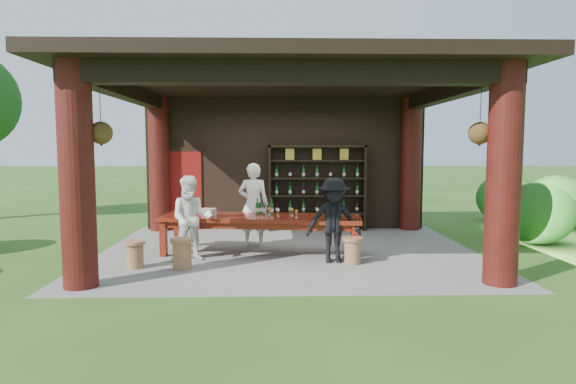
{
  "coord_description": "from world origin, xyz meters",
  "views": [
    {
      "loc": [
        -0.24,
        -9.47,
        2.06
      ],
      "look_at": [
        0.0,
        0.4,
        1.15
      ],
      "focal_mm": 30.0,
      "sensor_mm": 36.0,
      "label": 1
    }
  ],
  "objects_px": {
    "guest_man": "(334,220)",
    "napkin_basket": "(209,212)",
    "stool_near_left": "(182,253)",
    "stool_far_left": "(135,254)",
    "wine_shelf": "(317,188)",
    "host": "(253,205)",
    "tasting_table": "(261,222)",
    "stool_near_right": "(352,250)",
    "guest_woman": "(191,218)"
  },
  "relations": [
    {
      "from": "wine_shelf",
      "to": "guest_man",
      "type": "bearing_deg",
      "value": -89.75
    },
    {
      "from": "stool_near_left",
      "to": "napkin_basket",
      "type": "bearing_deg",
      "value": 75.7
    },
    {
      "from": "stool_near_left",
      "to": "guest_man",
      "type": "distance_m",
      "value": 2.72
    },
    {
      "from": "host",
      "to": "napkin_basket",
      "type": "bearing_deg",
      "value": 49.66
    },
    {
      "from": "stool_near_left",
      "to": "host",
      "type": "distance_m",
      "value": 2.32
    },
    {
      "from": "wine_shelf",
      "to": "napkin_basket",
      "type": "distance_m",
      "value": 3.54
    },
    {
      "from": "stool_near_left",
      "to": "host",
      "type": "height_order",
      "value": "host"
    },
    {
      "from": "guest_woman",
      "to": "stool_near_left",
      "type": "bearing_deg",
      "value": -103.87
    },
    {
      "from": "wine_shelf",
      "to": "tasting_table",
      "type": "relative_size",
      "value": 0.61
    },
    {
      "from": "wine_shelf",
      "to": "guest_man",
      "type": "xyz_separation_m",
      "value": [
        0.01,
        -3.4,
        -0.3
      ]
    },
    {
      "from": "guest_man",
      "to": "napkin_basket",
      "type": "distance_m",
      "value": 2.45
    },
    {
      "from": "stool_far_left",
      "to": "host",
      "type": "distance_m",
      "value": 2.76
    },
    {
      "from": "wine_shelf",
      "to": "stool_near_left",
      "type": "bearing_deg",
      "value": -124.39
    },
    {
      "from": "wine_shelf",
      "to": "host",
      "type": "height_order",
      "value": "wine_shelf"
    },
    {
      "from": "napkin_basket",
      "to": "stool_far_left",
      "type": "bearing_deg",
      "value": -135.58
    },
    {
      "from": "stool_near_left",
      "to": "napkin_basket",
      "type": "height_order",
      "value": "napkin_basket"
    },
    {
      "from": "host",
      "to": "tasting_table",
      "type": "bearing_deg",
      "value": 109.24
    },
    {
      "from": "stool_near_left",
      "to": "guest_woman",
      "type": "height_order",
      "value": "guest_woman"
    },
    {
      "from": "guest_man",
      "to": "napkin_basket",
      "type": "xyz_separation_m",
      "value": [
        -2.34,
        0.74,
        0.06
      ]
    },
    {
      "from": "stool_near_right",
      "to": "napkin_basket",
      "type": "distance_m",
      "value": 2.86
    },
    {
      "from": "wine_shelf",
      "to": "stool_far_left",
      "type": "bearing_deg",
      "value": -132.53
    },
    {
      "from": "tasting_table",
      "to": "napkin_basket",
      "type": "relative_size",
      "value": 15.2
    },
    {
      "from": "stool_near_left",
      "to": "stool_near_right",
      "type": "distance_m",
      "value": 2.97
    },
    {
      "from": "tasting_table",
      "to": "napkin_basket",
      "type": "distance_m",
      "value": 1.02
    },
    {
      "from": "stool_near_left",
      "to": "guest_man",
      "type": "relative_size",
      "value": 0.34
    },
    {
      "from": "stool_near_right",
      "to": "host",
      "type": "relative_size",
      "value": 0.27
    },
    {
      "from": "stool_far_left",
      "to": "guest_woman",
      "type": "height_order",
      "value": "guest_woman"
    },
    {
      "from": "stool_near_right",
      "to": "guest_woman",
      "type": "relative_size",
      "value": 0.31
    },
    {
      "from": "stool_near_right",
      "to": "guest_woman",
      "type": "height_order",
      "value": "guest_woman"
    },
    {
      "from": "stool_far_left",
      "to": "wine_shelf",
      "type": "bearing_deg",
      "value": 47.47
    },
    {
      "from": "stool_near_right",
      "to": "stool_far_left",
      "type": "bearing_deg",
      "value": -176.71
    },
    {
      "from": "tasting_table",
      "to": "stool_near_left",
      "type": "xyz_separation_m",
      "value": [
        -1.3,
        -1.12,
        -0.36
      ]
    },
    {
      "from": "tasting_table",
      "to": "guest_woman",
      "type": "bearing_deg",
      "value": -157.95
    },
    {
      "from": "host",
      "to": "guest_woman",
      "type": "distance_m",
      "value": 1.7
    },
    {
      "from": "stool_near_right",
      "to": "guest_woman",
      "type": "distance_m",
      "value": 2.97
    },
    {
      "from": "wine_shelf",
      "to": "guest_man",
      "type": "relative_size",
      "value": 1.58
    },
    {
      "from": "tasting_table",
      "to": "host",
      "type": "relative_size",
      "value": 2.26
    },
    {
      "from": "wine_shelf",
      "to": "stool_near_right",
      "type": "distance_m",
      "value": 3.64
    },
    {
      "from": "host",
      "to": "wine_shelf",
      "type": "bearing_deg",
      "value": -121.22
    },
    {
      "from": "stool_near_left",
      "to": "stool_far_left",
      "type": "distance_m",
      "value": 0.82
    },
    {
      "from": "stool_far_left",
      "to": "stool_near_left",
      "type": "bearing_deg",
      "value": -5.48
    },
    {
      "from": "guest_woman",
      "to": "guest_man",
      "type": "xyz_separation_m",
      "value": [
        2.58,
        -0.19,
        -0.01
      ]
    },
    {
      "from": "stool_near_right",
      "to": "napkin_basket",
      "type": "height_order",
      "value": "napkin_basket"
    },
    {
      "from": "stool_far_left",
      "to": "napkin_basket",
      "type": "height_order",
      "value": "napkin_basket"
    },
    {
      "from": "tasting_table",
      "to": "napkin_basket",
      "type": "bearing_deg",
      "value": 176.98
    },
    {
      "from": "stool_near_left",
      "to": "guest_man",
      "type": "xyz_separation_m",
      "value": [
        2.64,
        0.43,
        0.49
      ]
    },
    {
      "from": "stool_far_left",
      "to": "host",
      "type": "relative_size",
      "value": 0.27
    },
    {
      "from": "stool_far_left",
      "to": "stool_near_right",
      "type": "bearing_deg",
      "value": 3.29
    },
    {
      "from": "tasting_table",
      "to": "stool_near_left",
      "type": "bearing_deg",
      "value": -139.21
    },
    {
      "from": "tasting_table",
      "to": "guest_man",
      "type": "bearing_deg",
      "value": -27.37
    }
  ]
}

